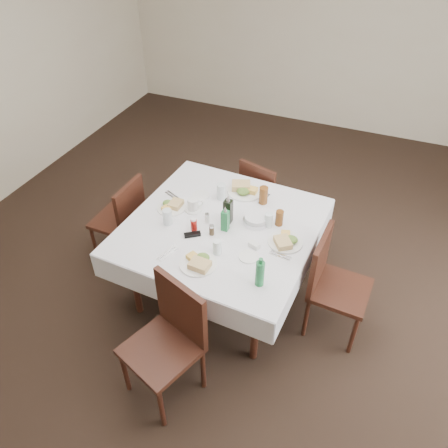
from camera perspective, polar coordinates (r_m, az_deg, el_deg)
name	(u,v)px	position (r m, az deg, el deg)	size (l,w,h in m)	color
ground_plane	(238,285)	(4.07, 1.90, -7.92)	(7.00, 7.00, 0.00)	black
room_shell	(244,112)	(3.04, 2.60, 14.43)	(6.04, 7.04, 2.80)	beige
dining_table	(222,231)	(3.55, -0.32, -0.96)	(1.55, 1.55, 0.76)	black
chair_north	(262,193)	(4.35, 4.93, 4.04)	(0.50, 0.50, 0.84)	black
chair_south	(171,334)	(3.06, -7.00, -14.12)	(0.58, 0.58, 0.96)	black
chair_east	(331,279)	(3.49, 13.74, -7.01)	(0.46, 0.46, 0.92)	black
chair_west	(123,216)	(4.13, -13.00, 1.03)	(0.42, 0.42, 0.86)	black
meal_north	(244,189)	(3.86, 2.63, 4.53)	(0.31, 0.31, 0.07)	white
meal_south	(199,262)	(3.16, -3.29, -5.01)	(0.28, 0.28, 0.06)	white
meal_east	(286,241)	(3.36, 8.05, -2.21)	(0.27, 0.27, 0.06)	white
meal_west	(172,206)	(3.70, -6.86, 2.38)	(0.24, 0.24, 0.05)	white
side_plate_a	(201,195)	(3.82, -3.04, 3.76)	(0.15, 0.15, 0.01)	white
side_plate_b	(249,257)	(3.23, 3.24, -4.27)	(0.15, 0.15, 0.01)	white
water_n	(221,192)	(3.75, -0.34, 4.26)	(0.08, 0.08, 0.15)	silver
water_s	(217,247)	(3.22, -0.91, -3.02)	(0.06, 0.06, 0.12)	silver
water_e	(268,220)	(3.48, 5.83, 0.53)	(0.07, 0.07, 0.12)	silver
water_w	(167,217)	(3.50, -7.39, 0.92)	(0.07, 0.07, 0.14)	silver
iced_tea_a	(263,195)	(3.71, 5.18, 3.76)	(0.07, 0.07, 0.16)	brown
iced_tea_b	(279,218)	(3.50, 7.24, 0.79)	(0.06, 0.06, 0.13)	brown
bread_basket	(256,220)	(3.51, 4.20, 0.57)	(0.21, 0.21, 0.07)	silver
oil_cruet_dark	(228,210)	(3.47, 0.53, 1.80)	(0.06, 0.06, 0.26)	black
oil_cruet_green	(225,220)	(3.40, 0.16, 0.56)	(0.05, 0.05, 0.23)	#1C7139
ketchup_bottle	(194,225)	(3.43, -3.96, -0.09)	(0.05, 0.05, 0.11)	maroon
salt_shaker	(207,218)	(3.51, -2.23, 0.80)	(0.04, 0.04, 0.08)	white
pepper_shaker	(212,230)	(3.39, -1.62, -0.79)	(0.04, 0.04, 0.09)	#3D2D1A
coffee_mug	(193,205)	(3.64, -4.02, 2.48)	(0.15, 0.15, 0.11)	white
sunglasses	(192,235)	(3.40, -4.15, -1.38)	(0.13, 0.11, 0.03)	black
green_bottle	(260,273)	(2.97, 4.71, -6.41)	(0.06, 0.06, 0.24)	#1C7139
sugar_caddy	(254,245)	(3.30, 3.97, -2.77)	(0.09, 0.07, 0.04)	white
cutlery_n	(264,199)	(3.79, 5.26, 3.29)	(0.06, 0.18, 0.01)	silver
cutlery_s	(168,253)	(3.28, -7.39, -3.82)	(0.09, 0.19, 0.01)	silver
cutlery_e	(280,256)	(3.26, 7.35, -4.12)	(0.17, 0.06, 0.01)	silver
cutlery_w	(172,196)	(3.84, -6.75, 3.69)	(0.17, 0.11, 0.01)	silver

